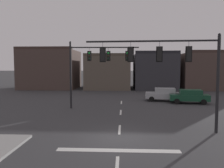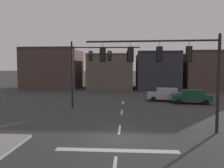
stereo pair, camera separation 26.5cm
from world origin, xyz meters
name	(u,v)px [view 2 (the right image)]	position (x,y,z in m)	size (l,w,h in m)	color
ground_plane	(118,139)	(0.00, 0.00, 0.00)	(400.00, 400.00, 0.00)	#353538
stop_bar_paint	(117,150)	(0.00, -2.00, 0.00)	(6.40, 0.50, 0.01)	silver
lane_centreline	(119,129)	(0.00, 2.00, 0.00)	(0.16, 26.40, 0.01)	silver
signal_mast_near_side	(169,62)	(3.24, 1.76, 4.63)	(8.70, 0.73, 6.43)	black
signal_mast_far_side	(94,62)	(-2.91, 9.98, 4.71)	(7.05, 0.50, 6.86)	black
car_lot_nearside	(192,96)	(7.94, 13.69, 0.86)	(4.61, 2.36, 1.61)	#143D28
car_lot_middle	(166,94)	(5.28, 15.42, 0.86)	(4.61, 2.36, 1.61)	#9EA0A5
building_row	(141,71)	(3.06, 32.10, 3.34)	(42.37, 11.38, 7.79)	#473833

